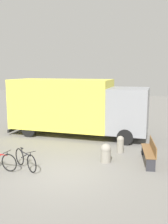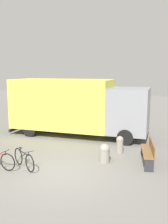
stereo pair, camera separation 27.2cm
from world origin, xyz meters
The scene contains 6 objects.
ground_plane centered at (0.00, 0.00, 0.00)m, with size 60.00×60.00×0.00m, color slate.
delivery_truck centered at (-2.05, 5.15, 1.75)m, with size 8.15×3.63×3.23m.
park_bench centered at (2.70, 2.49, 0.52)m, with size 0.97×2.00×0.91m.
bicycle_middle centered at (-1.52, -0.20, 0.37)m, with size 1.54×0.74×0.77m.
bollard_near_bench centered at (1.04, 1.78, 0.41)m, with size 0.43×0.43×0.78m.
bollard_far_bench centered at (1.22, 3.19, 0.43)m, with size 0.33×0.33×0.79m.
Camera 2 is at (4.67, -7.40, 3.76)m, focal length 40.00 mm.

